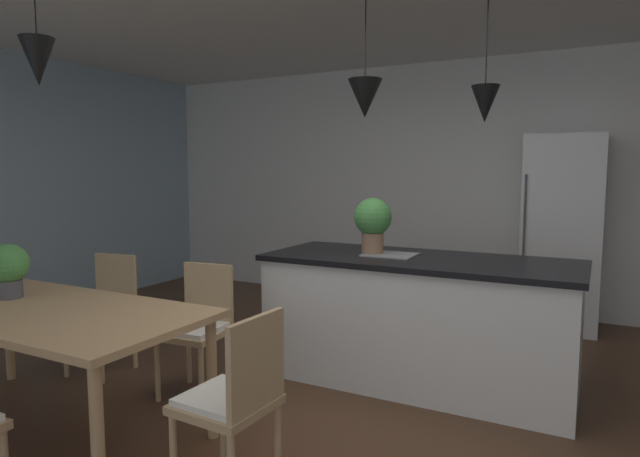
{
  "coord_description": "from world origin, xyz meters",
  "views": [
    {
      "loc": [
        1.21,
        -2.72,
        1.5
      ],
      "look_at": [
        -0.39,
        0.32,
        1.14
      ],
      "focal_mm": 30.12,
      "sensor_mm": 36.0,
      "label": 1
    }
  ],
  "objects_px": {
    "chair_far_left": "(104,309)",
    "potted_plant_on_island": "(373,221)",
    "kitchen_island": "(418,318)",
    "refrigerator": "(562,232)",
    "chair_kitchen_end": "(234,397)",
    "chair_far_right": "(198,324)",
    "potted_plant_on_table": "(8,267)",
    "dining_table": "(39,317)"
  },
  "relations": [
    {
      "from": "potted_plant_on_island",
      "to": "potted_plant_on_table",
      "type": "xyz_separation_m",
      "value": [
        -1.7,
        -1.66,
        -0.22
      ]
    },
    {
      "from": "potted_plant_on_island",
      "to": "dining_table",
      "type": "bearing_deg",
      "value": -128.2
    },
    {
      "from": "chair_far_left",
      "to": "potted_plant_on_island",
      "type": "height_order",
      "value": "potted_plant_on_island"
    },
    {
      "from": "chair_far_right",
      "to": "chair_far_left",
      "type": "height_order",
      "value": "same"
    },
    {
      "from": "dining_table",
      "to": "chair_far_right",
      "type": "xyz_separation_m",
      "value": [
        0.45,
        0.84,
        -0.2
      ]
    },
    {
      "from": "dining_table",
      "to": "chair_kitchen_end",
      "type": "bearing_deg",
      "value": -0.11
    },
    {
      "from": "refrigerator",
      "to": "potted_plant_on_island",
      "type": "bearing_deg",
      "value": -120.45
    },
    {
      "from": "potted_plant_on_table",
      "to": "chair_far_right",
      "type": "bearing_deg",
      "value": 44.53
    },
    {
      "from": "dining_table",
      "to": "potted_plant_on_table",
      "type": "relative_size",
      "value": 6.06
    },
    {
      "from": "chair_far_right",
      "to": "chair_far_left",
      "type": "distance_m",
      "value": 0.91
    },
    {
      "from": "dining_table",
      "to": "refrigerator",
      "type": "xyz_separation_m",
      "value": [
        2.5,
        3.68,
        0.25
      ]
    },
    {
      "from": "chair_far_left",
      "to": "potted_plant_on_table",
      "type": "bearing_deg",
      "value": -81.96
    },
    {
      "from": "potted_plant_on_island",
      "to": "potted_plant_on_table",
      "type": "height_order",
      "value": "potted_plant_on_island"
    },
    {
      "from": "kitchen_island",
      "to": "potted_plant_on_island",
      "type": "bearing_deg",
      "value": 180.0
    },
    {
      "from": "dining_table",
      "to": "refrigerator",
      "type": "height_order",
      "value": "refrigerator"
    },
    {
      "from": "chair_far_left",
      "to": "potted_plant_on_table",
      "type": "distance_m",
      "value": 0.91
    },
    {
      "from": "chair_kitchen_end",
      "to": "potted_plant_on_table",
      "type": "relative_size",
      "value": 2.62
    },
    {
      "from": "kitchen_island",
      "to": "dining_table",
      "type": "bearing_deg",
      "value": -134.75
    },
    {
      "from": "kitchen_island",
      "to": "refrigerator",
      "type": "distance_m",
      "value": 2.17
    },
    {
      "from": "chair_kitchen_end",
      "to": "kitchen_island",
      "type": "xyz_separation_m",
      "value": [
        0.32,
        1.72,
        -0.01
      ]
    },
    {
      "from": "potted_plant_on_island",
      "to": "potted_plant_on_table",
      "type": "bearing_deg",
      "value": -135.62
    },
    {
      "from": "refrigerator",
      "to": "potted_plant_on_table",
      "type": "bearing_deg",
      "value": -128.2
    },
    {
      "from": "chair_far_right",
      "to": "refrigerator",
      "type": "xyz_separation_m",
      "value": [
        2.05,
        2.84,
        0.45
      ]
    },
    {
      "from": "chair_far_left",
      "to": "potted_plant_on_table",
      "type": "height_order",
      "value": "potted_plant_on_table"
    },
    {
      "from": "refrigerator",
      "to": "chair_far_right",
      "type": "bearing_deg",
      "value": -125.89
    },
    {
      "from": "chair_far_left",
      "to": "kitchen_island",
      "type": "bearing_deg",
      "value": 22.15
    },
    {
      "from": "chair_far_right",
      "to": "chair_kitchen_end",
      "type": "bearing_deg",
      "value": -42.12
    },
    {
      "from": "dining_table",
      "to": "chair_kitchen_end",
      "type": "distance_m",
      "value": 1.39
    },
    {
      "from": "chair_far_left",
      "to": "refrigerator",
      "type": "bearing_deg",
      "value": 43.8
    },
    {
      "from": "chair_far_left",
      "to": "kitchen_island",
      "type": "height_order",
      "value": "kitchen_island"
    },
    {
      "from": "chair_kitchen_end",
      "to": "chair_far_right",
      "type": "height_order",
      "value": "same"
    },
    {
      "from": "kitchen_island",
      "to": "potted_plant_on_island",
      "type": "relative_size",
      "value": 5.26
    },
    {
      "from": "kitchen_island",
      "to": "refrigerator",
      "type": "bearing_deg",
      "value": 67.74
    },
    {
      "from": "potted_plant_on_table",
      "to": "refrigerator",
      "type": "bearing_deg",
      "value": 51.8
    },
    {
      "from": "dining_table",
      "to": "chair_far_right",
      "type": "relative_size",
      "value": 2.31
    },
    {
      "from": "kitchen_island",
      "to": "chair_far_right",
      "type": "bearing_deg",
      "value": -144.95
    },
    {
      "from": "chair_kitchen_end",
      "to": "chair_far_right",
      "type": "bearing_deg",
      "value": 137.88
    },
    {
      "from": "kitchen_island",
      "to": "chair_far_left",
      "type": "bearing_deg",
      "value": -157.85
    },
    {
      "from": "kitchen_island",
      "to": "potted_plant_on_table",
      "type": "distance_m",
      "value": 2.68
    },
    {
      "from": "chair_far_left",
      "to": "refrigerator",
      "type": "distance_m",
      "value": 4.13
    },
    {
      "from": "chair_far_right",
      "to": "refrigerator",
      "type": "bearing_deg",
      "value": 54.11
    },
    {
      "from": "kitchen_island",
      "to": "refrigerator",
      "type": "relative_size",
      "value": 1.17
    }
  ]
}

